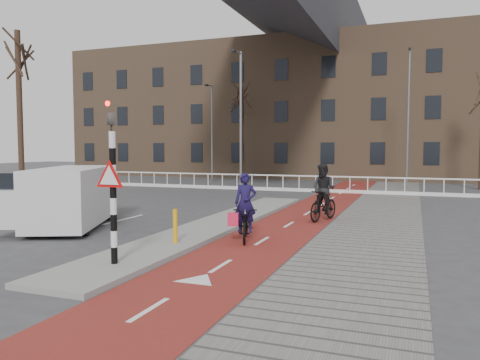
% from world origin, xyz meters
% --- Properties ---
extents(ground, '(120.00, 120.00, 0.00)m').
position_xyz_m(ground, '(0.00, 0.00, 0.00)').
color(ground, '#38383A').
rests_on(ground, ground).
extents(bike_lane, '(2.50, 60.00, 0.01)m').
position_xyz_m(bike_lane, '(1.50, 10.00, 0.01)').
color(bike_lane, maroon).
rests_on(bike_lane, ground).
extents(sidewalk, '(3.00, 60.00, 0.01)m').
position_xyz_m(sidewalk, '(4.30, 10.00, 0.01)').
color(sidewalk, slate).
rests_on(sidewalk, ground).
extents(curb_island, '(1.80, 16.00, 0.12)m').
position_xyz_m(curb_island, '(-0.70, 4.00, 0.06)').
color(curb_island, gray).
rests_on(curb_island, ground).
extents(traffic_signal, '(0.80, 0.80, 3.68)m').
position_xyz_m(traffic_signal, '(-0.60, -2.02, 1.99)').
color(traffic_signal, black).
rests_on(traffic_signal, curb_island).
extents(bollard, '(0.12, 0.12, 0.91)m').
position_xyz_m(bollard, '(-0.40, 0.41, 0.57)').
color(bollard, '#ECA00D').
rests_on(bollard, curb_island).
extents(cyclist_near, '(1.19, 1.95, 1.92)m').
position_xyz_m(cyclist_near, '(1.04, 1.88, 0.65)').
color(cyclist_near, black).
rests_on(cyclist_near, bike_lane).
extents(cyclist_far, '(1.08, 2.00, 2.05)m').
position_xyz_m(cyclist_far, '(2.45, 6.26, 0.86)').
color(cyclist_far, black).
rests_on(cyclist_far, bike_lane).
extents(van, '(3.54, 4.96, 1.98)m').
position_xyz_m(van, '(-5.09, 1.99, 1.04)').
color(van, silver).
rests_on(van, ground).
extents(railing, '(28.00, 0.10, 0.99)m').
position_xyz_m(railing, '(-5.00, 17.00, 0.31)').
color(railing, silver).
rests_on(railing, ground).
extents(townhouse_row, '(46.00, 10.00, 15.90)m').
position_xyz_m(townhouse_row, '(-3.00, 32.00, 7.81)').
color(townhouse_row, '#7F6047').
rests_on(townhouse_row, ground).
extents(tree_left, '(0.28, 0.28, 8.46)m').
position_xyz_m(tree_left, '(-13.16, 7.78, 4.23)').
color(tree_left, black).
rests_on(tree_left, ground).
extents(tree_mid, '(0.27, 0.27, 7.45)m').
position_xyz_m(tree_mid, '(-7.66, 25.02, 3.72)').
color(tree_mid, black).
rests_on(tree_mid, ground).
extents(streetlight_near, '(0.12, 0.12, 7.71)m').
position_xyz_m(streetlight_near, '(-3.26, 13.02, 3.85)').
color(streetlight_near, slate).
rests_on(streetlight_near, ground).
extents(streetlight_left, '(0.12, 0.12, 7.49)m').
position_xyz_m(streetlight_left, '(-9.38, 22.99, 3.74)').
color(streetlight_left, slate).
rests_on(streetlight_left, ground).
extents(streetlight_right, '(0.12, 0.12, 8.95)m').
position_xyz_m(streetlight_right, '(5.02, 21.88, 4.47)').
color(streetlight_right, slate).
rests_on(streetlight_right, ground).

